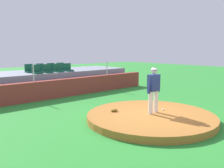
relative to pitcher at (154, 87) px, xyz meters
name	(u,v)px	position (x,y,z in m)	size (l,w,h in m)	color
ground_plane	(150,120)	(-0.15, -0.01, -1.27)	(60.00, 60.00, 0.00)	#2C8B31
pitchers_mound	(151,117)	(-0.15, -0.01, -1.15)	(4.78, 4.78, 0.25)	#AB692C
pitcher	(154,87)	(0.00, 0.00, 0.00)	(0.75, 0.28, 1.76)	white
baseball	(163,110)	(0.60, -0.02, -0.99)	(0.07, 0.07, 0.07)	white
fielding_glove	(114,110)	(-0.95, 1.15, -0.97)	(0.30, 0.20, 0.11)	brown
brick_barrier	(64,88)	(-0.15, 6.14, -0.77)	(12.22, 0.40, 1.00)	maroon
fence_post_left	(33,73)	(-1.91, 6.14, 0.18)	(0.06, 0.06, 0.90)	silver
fence_post_right	(107,68)	(3.05, 6.14, 0.18)	(0.06, 0.06, 0.90)	silver
bleacher_platform	(45,81)	(-0.15, 8.48, -0.63)	(11.08, 3.34, 1.28)	gray
stadium_chair_0	(37,71)	(-1.19, 7.32, 0.17)	(0.48, 0.44, 0.50)	#164F39
stadium_chair_1	(47,70)	(-0.52, 7.35, 0.17)	(0.48, 0.44, 0.50)	#164F39
stadium_chair_2	(58,69)	(0.19, 7.35, 0.17)	(0.48, 0.44, 0.50)	#164F39
stadium_chair_3	(68,69)	(0.88, 7.34, 0.17)	(0.48, 0.44, 0.50)	#164F39
stadium_chair_4	(30,70)	(-1.21, 8.23, 0.17)	(0.48, 0.44, 0.50)	#164F39
stadium_chair_5	(41,69)	(-0.50, 8.26, 0.17)	(0.48, 0.44, 0.50)	#164F39
stadium_chair_6	(52,69)	(0.22, 8.23, 0.17)	(0.48, 0.44, 0.50)	#164F39
stadium_chair_7	(61,68)	(0.90, 8.23, 0.17)	(0.48, 0.44, 0.50)	#164F39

